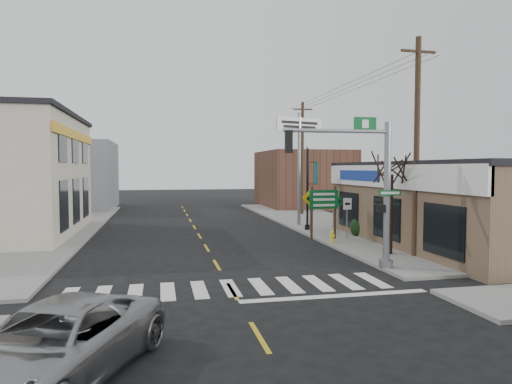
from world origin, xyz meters
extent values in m
plane|color=black|center=(0.00, 0.00, 0.00)|extent=(140.00, 140.00, 0.00)
cube|color=slate|center=(9.00, 13.00, 0.07)|extent=(6.00, 38.00, 0.13)
cube|color=slate|center=(-9.00, 13.00, 0.07)|extent=(6.00, 38.00, 0.13)
cube|color=gold|center=(0.00, 8.00, 0.01)|extent=(0.12, 56.00, 0.01)
cube|color=silver|center=(0.00, 0.40, 0.01)|extent=(11.00, 2.20, 0.01)
cube|color=brown|center=(14.50, 6.00, 2.00)|extent=(12.00, 14.00, 4.00)
cube|color=#533326|center=(12.00, 30.00, 2.80)|extent=(8.00, 10.00, 5.60)
cube|color=slate|center=(-11.00, 32.00, 3.20)|extent=(9.00, 10.00, 6.40)
imported|color=#929497|center=(-4.11, -5.42, 0.71)|extent=(4.25, 5.60, 1.41)
cylinder|color=gray|center=(6.20, 1.70, 2.88)|extent=(0.26, 0.26, 5.50)
cylinder|color=gray|center=(4.18, 1.70, 5.26)|extent=(4.03, 0.15, 0.15)
cube|color=black|center=(2.37, 1.70, 4.85)|extent=(0.26, 0.20, 0.83)
cube|color=#095221|center=(6.20, 1.48, 2.97)|extent=(0.87, 0.04, 0.20)
cube|color=#095221|center=(5.28, 1.70, 5.54)|extent=(0.87, 0.05, 0.50)
cube|color=black|center=(5.95, 1.65, 2.38)|extent=(0.29, 0.24, 0.29)
cube|color=#432E1F|center=(5.65, 8.77, 1.54)|extent=(0.10, 0.10, 2.81)
cube|color=#432E1F|center=(6.95, 8.77, 1.54)|extent=(0.10, 0.10, 2.81)
cube|color=#084E14|center=(6.30, 8.71, 2.24)|extent=(1.61, 0.05, 1.00)
cylinder|color=yellow|center=(6.30, 7.47, 0.38)|extent=(0.18, 0.18, 0.49)
sphere|color=yellow|center=(6.30, 7.47, 0.65)|extent=(0.19, 0.19, 0.19)
cylinder|color=gray|center=(6.30, 10.97, 1.30)|extent=(0.06, 0.06, 2.34)
cube|color=#E2AF0A|center=(6.30, 10.94, 2.19)|extent=(0.99, 0.03, 0.99)
cylinder|color=black|center=(6.64, 12.48, 2.63)|extent=(0.13, 0.13, 5.01)
sphere|color=silver|center=(6.64, 12.48, 5.19)|extent=(0.27, 0.27, 0.27)
cube|color=#09585C|center=(7.17, 12.48, 3.60)|extent=(0.02, 0.53, 1.35)
cylinder|color=gray|center=(6.83, 14.79, 3.83)|extent=(0.22, 0.22, 7.40)
cube|color=silver|center=(6.83, 14.79, 6.74)|extent=(3.48, 0.18, 0.93)
cylinder|color=black|center=(7.69, 4.16, 1.88)|extent=(0.22, 0.22, 3.49)
ellipsoid|color=#19391D|center=(10.32, 4.36, 0.57)|extent=(1.17, 1.17, 0.88)
ellipsoid|color=black|center=(8.80, 9.53, 0.58)|extent=(1.20, 1.20, 0.90)
cylinder|color=#42281F|center=(8.50, 3.50, 4.77)|extent=(0.24, 0.24, 9.28)
cube|color=#42281F|center=(8.50, 3.50, 8.80)|extent=(1.61, 0.10, 0.10)
cylinder|color=#3D2019|center=(9.31, 21.85, 4.72)|extent=(0.24, 0.24, 9.17)
cube|color=#3D2019|center=(9.31, 21.85, 8.70)|extent=(1.59, 0.10, 0.10)
camera|label=1|loc=(-2.22, -14.09, 3.90)|focal=32.00mm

